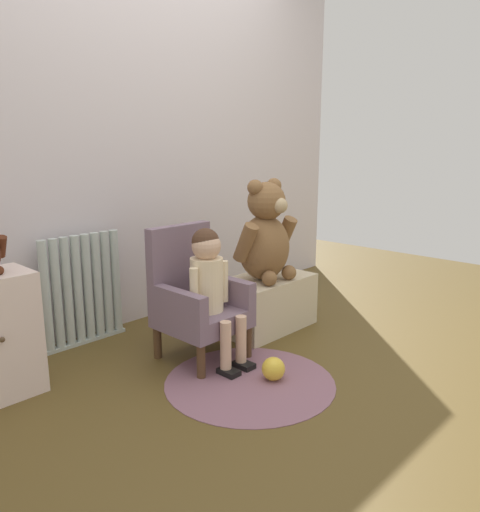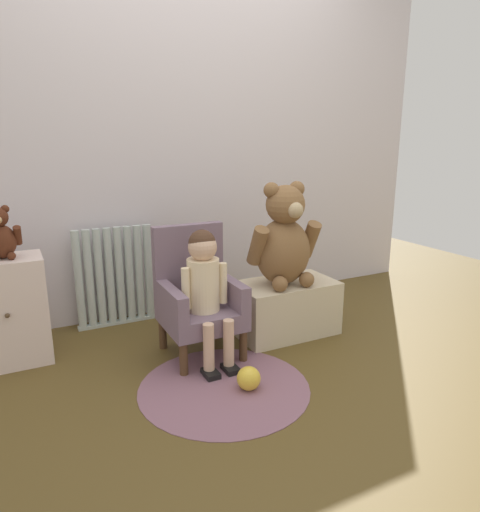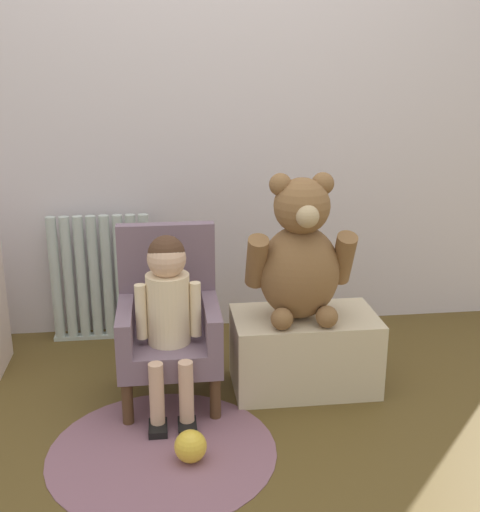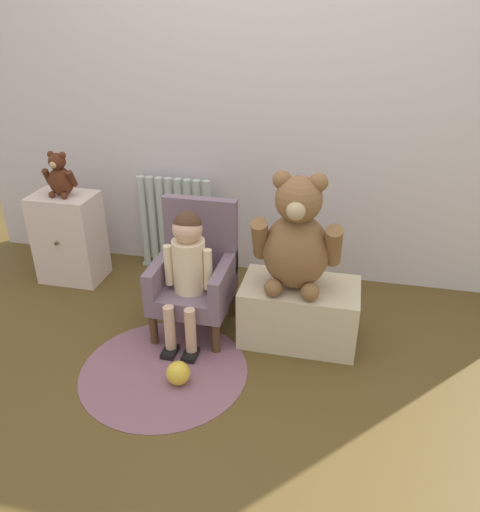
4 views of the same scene
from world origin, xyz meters
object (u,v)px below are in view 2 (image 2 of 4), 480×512
object	(u,v)px
low_bench	(285,308)
toy_ball	(249,378)
child_figure	(205,278)
radiator	(115,277)
child_armchair	(197,297)
floor_rug	(224,387)
large_teddy_bear	(284,240)
small_teddy_bear	(0,236)
small_dresser	(8,311)

from	to	relation	value
low_bench	toy_ball	world-z (taller)	low_bench
child_figure	low_bench	world-z (taller)	child_figure
radiator	child_armchair	bearing A→B (deg)	-61.77
toy_ball	floor_rug	bearing A→B (deg)	146.90
child_armchair	large_teddy_bear	xyz separation A→B (m)	(0.53, -0.03, 0.27)
radiator	small_teddy_bear	size ratio (longest dim) A/B	2.34
radiator	child_figure	xyz separation A→B (m)	(0.32, -0.71, 0.14)
low_bench	toy_ball	size ratio (longest dim) A/B	5.25
child_armchair	floor_rug	world-z (taller)	child_armchair
child_figure	low_bench	bearing A→B (deg)	10.25
small_teddy_bear	small_dresser	bearing A→B (deg)	146.01
child_armchair	floor_rug	bearing A→B (deg)	-95.35
radiator	floor_rug	distance (m)	1.11
low_bench	small_teddy_bear	bearing A→B (deg)	167.51
small_dresser	large_teddy_bear	world-z (taller)	large_teddy_bear
small_dresser	large_teddy_bear	xyz separation A→B (m)	(1.47, -0.35, 0.30)
small_dresser	floor_rug	bearing A→B (deg)	-40.23
radiator	child_figure	bearing A→B (deg)	-65.74
low_bench	toy_ball	bearing A→B (deg)	-136.44
floor_rug	toy_ball	world-z (taller)	toy_ball
child_armchair	small_teddy_bear	distance (m)	1.04
radiator	toy_ball	distance (m)	1.18
small_dresser	child_figure	bearing A→B (deg)	-25.21
large_teddy_bear	small_teddy_bear	size ratio (longest dim) A/B	2.23
floor_rug	toy_ball	bearing A→B (deg)	-33.10
low_bench	small_teddy_bear	size ratio (longest dim) A/B	2.23
child_armchair	large_teddy_bear	size ratio (longest dim) A/B	1.17
small_teddy_bear	floor_rug	size ratio (longest dim) A/B	0.33
small_dresser	child_figure	size ratio (longest dim) A/B	0.81
child_armchair	child_figure	distance (m)	0.18
floor_rug	large_teddy_bear	bearing A→B (deg)	35.02
low_bench	child_armchair	bearing A→B (deg)	178.80
small_dresser	child_armchair	world-z (taller)	child_armchair
child_armchair	low_bench	distance (m)	0.59
radiator	small_dresser	bearing A→B (deg)	-156.13
radiator	child_armchair	size ratio (longest dim) A/B	0.90
radiator	large_teddy_bear	distance (m)	1.09
small_dresser	floor_rug	size ratio (longest dim) A/B	0.70
small_dresser	toy_ball	size ratio (longest dim) A/B	4.99
large_teddy_bear	toy_ball	size ratio (longest dim) A/B	5.25
child_figure	low_bench	distance (m)	0.65
large_teddy_bear	floor_rug	xyz separation A→B (m)	(-0.57, -0.40, -0.59)
radiator	small_teddy_bear	bearing A→B (deg)	-155.16
small_teddy_bear	radiator	bearing A→B (deg)	24.84
large_teddy_bear	child_armchair	bearing A→B (deg)	176.94
child_armchair	low_bench	world-z (taller)	child_armchair
small_dresser	large_teddy_bear	bearing A→B (deg)	-13.57
radiator	toy_ball	size ratio (longest dim) A/B	5.51
small_teddy_bear	large_teddy_bear	bearing A→B (deg)	-13.39
small_teddy_bear	toy_ball	xyz separation A→B (m)	(0.98, -0.81, -0.63)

